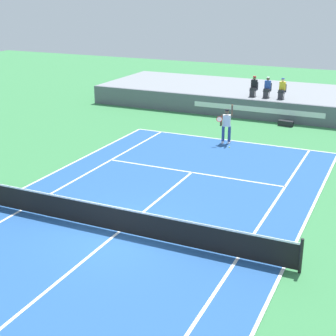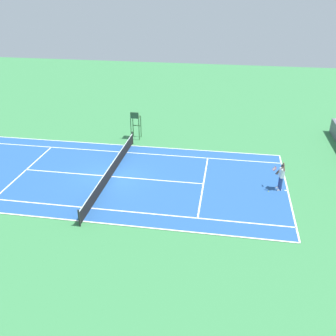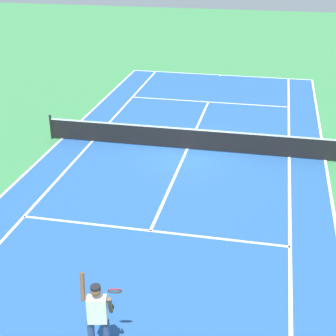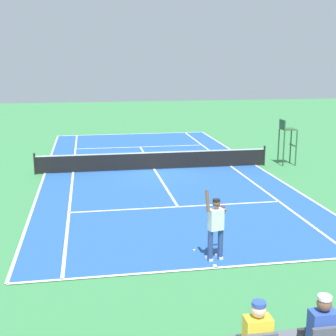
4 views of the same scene
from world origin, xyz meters
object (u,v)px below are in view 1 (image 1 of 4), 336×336
object	(u,v)px
equipment_bag	(286,123)
spectator_seated_0	(254,87)
spectator_seated_1	(267,88)
tennis_player	(226,125)
tennis_ball	(229,147)
spectator_seated_2	(282,89)

from	to	relation	value
equipment_bag	spectator_seated_0	bearing A→B (deg)	145.04
equipment_bag	spectator_seated_1	bearing A→B (deg)	133.33
tennis_player	tennis_ball	size ratio (longest dim) A/B	30.63
spectator_seated_0	tennis_player	world-z (taller)	spectator_seated_0
spectator_seated_1	tennis_player	distance (m)	6.70
spectator_seated_1	equipment_bag	size ratio (longest dim) A/B	1.35
spectator_seated_1	tennis_ball	world-z (taller)	spectator_seated_1
spectator_seated_0	spectator_seated_1	bearing A→B (deg)	0.00
spectator_seated_0	spectator_seated_1	world-z (taller)	same
spectator_seated_1	tennis_player	world-z (taller)	spectator_seated_1
spectator_seated_0	spectator_seated_2	xyz separation A→B (m)	(1.78, 0.00, 0.00)
spectator_seated_2	tennis_player	bearing A→B (deg)	-101.22
spectator_seated_0	tennis_ball	bearing A→B (deg)	-82.97
spectator_seated_2	equipment_bag	xyz separation A→B (m)	(0.75, -1.77, -1.68)
tennis_player	tennis_ball	distance (m)	1.28
spectator_seated_2	tennis_player	world-z (taller)	spectator_seated_2
spectator_seated_1	tennis_player	xyz separation A→B (m)	(-0.39, -6.63, -0.84)
spectator_seated_1	equipment_bag	distance (m)	2.96
tennis_player	spectator_seated_2	bearing A→B (deg)	78.78
spectator_seated_2	tennis_player	distance (m)	6.81
spectator_seated_0	tennis_player	xyz separation A→B (m)	(0.47, -6.63, -0.84)
spectator_seated_1	tennis_ball	xyz separation A→B (m)	(0.04, -7.35, -1.80)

